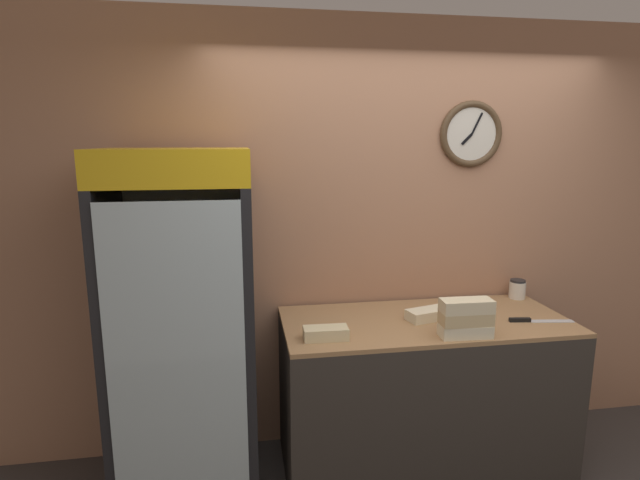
% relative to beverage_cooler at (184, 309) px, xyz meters
% --- Properties ---
extents(wall_back, '(5.20, 0.10, 2.70)m').
position_rel_beverage_cooler_xyz_m(wall_back, '(1.38, 0.34, 0.31)').
color(wall_back, '#AD7A5B').
rests_on(wall_back, ground_plane).
extents(prep_counter, '(1.67, 0.73, 0.94)m').
position_rel_beverage_cooler_xyz_m(prep_counter, '(1.37, -0.07, -0.58)').
color(prep_counter, '#332D28').
rests_on(prep_counter, ground_plane).
extents(beverage_cooler, '(0.75, 0.68, 1.92)m').
position_rel_beverage_cooler_xyz_m(beverage_cooler, '(0.00, 0.00, 0.00)').
color(beverage_cooler, black).
rests_on(beverage_cooler, ground_plane).
extents(sandwich_stack_bottom, '(0.28, 0.13, 0.07)m').
position_rel_beverage_cooler_xyz_m(sandwich_stack_bottom, '(1.48, -0.36, -0.08)').
color(sandwich_stack_bottom, beige).
rests_on(sandwich_stack_bottom, prep_counter).
extents(sandwich_stack_middle, '(0.28, 0.12, 0.07)m').
position_rel_beverage_cooler_xyz_m(sandwich_stack_middle, '(1.48, -0.36, -0.01)').
color(sandwich_stack_middle, tan).
rests_on(sandwich_stack_middle, sandwich_stack_bottom).
extents(sandwich_stack_top, '(0.28, 0.12, 0.07)m').
position_rel_beverage_cooler_xyz_m(sandwich_stack_top, '(1.48, -0.36, 0.06)').
color(sandwich_stack_top, beige).
rests_on(sandwich_stack_top, sandwich_stack_middle).
extents(sandwich_flat_left, '(0.27, 0.18, 0.06)m').
position_rel_beverage_cooler_xyz_m(sandwich_flat_left, '(1.39, -0.08, -0.08)').
color(sandwich_flat_left, beige).
rests_on(sandwich_flat_left, prep_counter).
extents(sandwich_flat_right, '(0.24, 0.11, 0.06)m').
position_rel_beverage_cooler_xyz_m(sandwich_flat_right, '(0.75, -0.27, -0.08)').
color(sandwich_flat_right, beige).
rests_on(sandwich_flat_right, prep_counter).
extents(chefs_knife, '(0.37, 0.09, 0.02)m').
position_rel_beverage_cooler_xyz_m(chefs_knife, '(1.97, -0.21, -0.11)').
color(chefs_knife, silver).
rests_on(chefs_knife, prep_counter).
extents(condiment_jar, '(0.11, 0.11, 0.12)m').
position_rel_beverage_cooler_xyz_m(condiment_jar, '(2.12, 0.21, -0.05)').
color(condiment_jar, silver).
rests_on(condiment_jar, prep_counter).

